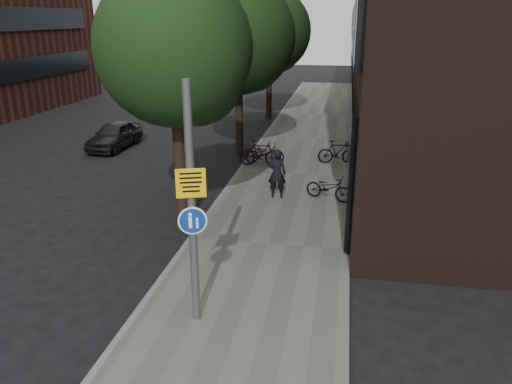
% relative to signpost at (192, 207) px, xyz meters
% --- Properties ---
extents(ground, '(120.00, 120.00, 0.00)m').
position_rel_signpost_xyz_m(ground, '(0.66, 0.53, -2.62)').
color(ground, black).
rests_on(ground, ground).
extents(sidewalk, '(4.50, 60.00, 0.12)m').
position_rel_signpost_xyz_m(sidewalk, '(0.91, 10.53, -2.56)').
color(sidewalk, '#63615C').
rests_on(sidewalk, ground).
extents(curb_edge, '(0.15, 60.00, 0.13)m').
position_rel_signpost_xyz_m(curb_edge, '(-1.34, 10.53, -2.55)').
color(curb_edge, slate).
rests_on(curb_edge, ground).
extents(street_tree_near, '(4.40, 4.40, 7.50)m').
position_rel_signpost_xyz_m(street_tree_near, '(-1.87, 5.17, 2.49)').
color(street_tree_near, black).
rests_on(street_tree_near, ground).
extents(street_tree_mid, '(5.00, 5.00, 7.80)m').
position_rel_signpost_xyz_m(street_tree_mid, '(-1.87, 13.67, 2.49)').
color(street_tree_mid, black).
rests_on(street_tree_mid, ground).
extents(street_tree_far, '(5.00, 5.00, 7.80)m').
position_rel_signpost_xyz_m(street_tree_far, '(-1.87, 22.67, 2.49)').
color(street_tree_far, black).
rests_on(street_tree_far, ground).
extents(signpost, '(0.55, 0.22, 4.95)m').
position_rel_signpost_xyz_m(signpost, '(0.00, 0.00, 0.00)').
color(signpost, '#595B5E').
rests_on(signpost, sidewalk).
extents(pedestrian, '(0.65, 0.45, 1.74)m').
position_rel_signpost_xyz_m(pedestrian, '(0.62, 7.70, -1.63)').
color(pedestrian, black).
rests_on(pedestrian, sidewalk).
extents(parked_bike_facade_near, '(1.73, 1.12, 0.86)m').
position_rel_signpost_xyz_m(parked_bike_facade_near, '(2.41, 7.78, -2.07)').
color(parked_bike_facade_near, black).
rests_on(parked_bike_facade_near, sidewalk).
extents(parked_bike_facade_far, '(1.73, 0.68, 1.01)m').
position_rel_signpost_xyz_m(parked_bike_facade_far, '(2.61, 12.39, -1.99)').
color(parked_bike_facade_far, black).
rests_on(parked_bike_facade_far, sidewalk).
extents(parked_bike_curb_near, '(1.75, 0.86, 0.88)m').
position_rel_signpost_xyz_m(parked_bike_curb_near, '(-0.49, 11.91, -2.06)').
color(parked_bike_curb_near, black).
rests_on(parked_bike_curb_near, sidewalk).
extents(parked_bike_curb_far, '(1.85, 0.58, 1.10)m').
position_rel_signpost_xyz_m(parked_bike_curb_far, '(-0.61, 11.43, -1.95)').
color(parked_bike_curb_far, black).
rests_on(parked_bike_curb_far, sidewalk).
extents(parked_car_near, '(1.68, 3.86, 1.29)m').
position_rel_signpost_xyz_m(parked_car_near, '(-8.22, 13.65, -1.97)').
color(parked_car_near, black).
rests_on(parked_car_near, ground).
extents(parked_car_mid, '(1.52, 3.57, 1.14)m').
position_rel_signpost_xyz_m(parked_car_mid, '(-8.61, 22.71, -2.05)').
color(parked_car_mid, maroon).
rests_on(parked_car_mid, ground).
extents(parked_car_far, '(2.01, 4.07, 1.14)m').
position_rel_signpost_xyz_m(parked_car_far, '(-8.05, 28.36, -2.05)').
color(parked_car_far, black).
rests_on(parked_car_far, ground).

